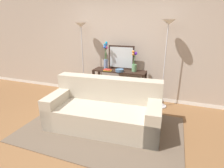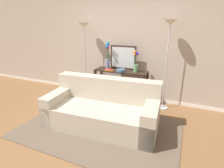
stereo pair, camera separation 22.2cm
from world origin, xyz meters
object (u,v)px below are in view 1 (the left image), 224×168
Objects in this scene: book_row_under_console at (108,97)px; vase_tall_flowers at (106,58)px; couch at (104,110)px; fruit_bowl at (120,70)px; wall_mirror at (121,57)px; console_table at (119,80)px; vase_short_flowers at (134,63)px; floor_lamp_right at (167,41)px; book_stack at (108,70)px; floor_lamp_left at (82,40)px.

vase_tall_flowers is at bearing 160.84° from book_row_under_console.
fruit_bowl is at bearing 91.97° from couch.
wall_mirror is at bearing 21.40° from vase_tall_flowers.
console_table is 2.76× the size of book_row_under_console.
vase_tall_flowers is 1.35× the size of vase_short_flowers.
book_row_under_console is (0.07, -0.02, -1.02)m from vase_tall_flowers.
book_stack is (-1.27, -0.17, -0.71)m from floor_lamp_right.
floor_lamp_right is at bearing 1.74° from console_table.
fruit_bowl reaches higher than book_stack.
floor_lamp_right reaches higher than fruit_bowl.
book_stack is at bearing -172.57° from floor_lamp_right.
couch is 1.40m from vase_short_flowers.
floor_lamp_right is at bearing 0.00° from floor_lamp_left.
fruit_bowl is (0.05, -0.28, -0.25)m from wall_mirror.
floor_lamp_left is 0.75m from vase_tall_flowers.
fruit_bowl is 0.96× the size of book_stack.
book_stack is at bearing 107.88° from couch.
floor_lamp_left reaches higher than couch.
floor_lamp_right is 3.03× the size of wall_mirror.
wall_mirror is at bearing 7.38° from floor_lamp_left.
vase_tall_flowers is at bearing 176.33° from console_table.
couch is 1.67× the size of console_table.
couch reaches higher than console_table.
vase_short_flowers is (0.71, -0.00, -0.07)m from vase_tall_flowers.
wall_mirror is 1.39× the size of book_row_under_console.
couch is at bearing -72.12° from book_stack.
couch is 1.13× the size of floor_lamp_left.
vase_tall_flowers reaches higher than vase_short_flowers.
couch is 1.53m from wall_mirror.
vase_tall_flowers is 0.32m from book_stack.
wall_mirror is (0.99, 0.13, -0.40)m from floor_lamp_left.
floor_lamp_left is at bearing 167.46° from book_stack.
book_stack is (0.11, -0.16, -0.26)m from vase_tall_flowers.
fruit_bowl is at bearing -154.82° from vase_short_flowers.
vase_tall_flowers is at bearing 124.25° from book_stack.
vase_tall_flowers is at bearing -0.74° from floor_lamp_left.
book_stack is at bearing -177.31° from fruit_bowl.
couch is at bearing -72.21° from book_row_under_console.
wall_mirror is 1.30× the size of vase_short_flowers.
wall_mirror reaches higher than book_row_under_console.
vase_tall_flowers is at bearing 110.32° from couch.
vase_tall_flowers reaches higher than book_stack.
book_row_under_console is at bearing -177.98° from vase_short_flowers.
floor_lamp_left is at bearing -172.62° from wall_mirror.
vase_short_flowers is at bearing -179.28° from floor_lamp_right.
floor_lamp_left is 2.83× the size of vase_tall_flowers.
console_table is 1.41m from floor_lamp_right.
book_row_under_console is (-0.64, -0.02, -0.95)m from vase_short_flowers.
fruit_bowl is at bearing -79.08° from wall_mirror.
floor_lamp_right is at bearing 51.56° from couch.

